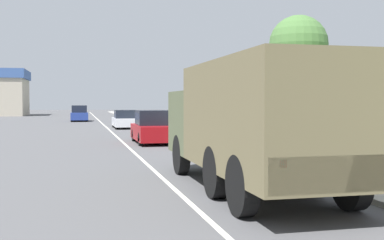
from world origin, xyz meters
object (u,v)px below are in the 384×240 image
Objects in this scene: car_nearest_ahead at (154,128)px; car_second_ahead at (126,120)px; car_third_ahead at (79,114)px; military_truck at (254,120)px.

car_second_ahead is at bearing 90.28° from car_nearest_ahead.
car_second_ahead is 15.30m from car_third_ahead.
military_truck is 1.82× the size of car_nearest_ahead.
military_truck is 42.81m from car_third_ahead.
car_nearest_ahead is at bearing -89.72° from car_second_ahead.
car_nearest_ahead is 14.16m from car_second_ahead.
car_third_ahead reaches higher than car_nearest_ahead.
car_third_ahead is (-3.91, 42.62, -0.91)m from military_truck.
car_nearest_ahead is at bearing -82.88° from car_third_ahead.
military_truck is 27.76m from car_second_ahead.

